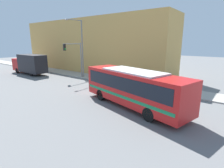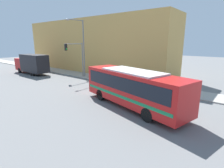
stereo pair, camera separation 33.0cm
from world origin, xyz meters
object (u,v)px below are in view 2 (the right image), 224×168
delivery_truck (32,63)px  pedestrian_mid_block (138,78)px  fire_hydrant (144,85)px  pedestrian_near_corner (103,72)px  city_bus (132,86)px  traffic_light_pole (77,54)px  parking_meter (94,73)px  street_lamp (82,44)px

delivery_truck → pedestrian_mid_block: (4.24, -18.52, -0.87)m
fire_hydrant → pedestrian_near_corner: size_ratio=0.40×
pedestrian_near_corner → city_bus: bearing=-127.3°
delivery_truck → traffic_light_pole: size_ratio=1.53×
traffic_light_pole → pedestrian_mid_block: 10.10m
fire_hydrant → traffic_light_pole: (-0.99, 10.90, 3.21)m
fire_hydrant → city_bus: bearing=-161.0°
traffic_light_pole → pedestrian_mid_block: traffic_light_pole is taller
fire_hydrant → pedestrian_mid_block: pedestrian_mid_block is taller
city_bus → parking_meter: (6.03, 10.44, -0.83)m
parking_meter → pedestrian_near_corner: 1.65m
delivery_truck → fire_hydrant: (3.41, -19.88, -1.33)m
fire_hydrant → pedestrian_near_corner: (1.58, 7.90, 0.53)m
parking_meter → pedestrian_near_corner: pedestrian_near_corner is taller
street_lamp → pedestrian_mid_block: 10.22m
city_bus → traffic_light_pole: size_ratio=2.02×
city_bus → traffic_light_pole: (5.04, 12.98, 1.85)m
city_bus → pedestrian_mid_block: city_bus is taller
traffic_light_pole → pedestrian_mid_block: size_ratio=3.25×
city_bus → fire_hydrant: size_ratio=15.34×
parking_meter → pedestrian_mid_block: bearing=-83.3°
city_bus → delivery_truck: 22.11m
city_bus → parking_meter: 12.09m
fire_hydrant → parking_meter: 8.39m
parking_meter → traffic_light_pole: bearing=111.3°
parking_meter → street_lamp: 4.67m
city_bus → delivery_truck: delivery_truck is taller
delivery_truck → parking_meter: delivery_truck is taller
city_bus → fire_hydrant: (6.03, 2.07, -1.37)m
pedestrian_near_corner → pedestrian_mid_block: pedestrian_near_corner is taller
city_bus → delivery_truck: bearing=97.4°
parking_meter → pedestrian_mid_block: pedestrian_mid_block is taller
delivery_truck → traffic_light_pole: 9.49m
street_lamp → pedestrian_mid_block: (0.96, -9.29, -4.15)m
traffic_light_pole → parking_meter: bearing=-68.7°
city_bus → street_lamp: 14.40m
delivery_truck → fire_hydrant: 20.21m
fire_hydrant → pedestrian_near_corner: 8.07m
delivery_truck → city_bus: bearing=-96.8°
fire_hydrant → traffic_light_pole: traffic_light_pole is taller
fire_hydrant → pedestrian_near_corner: pedestrian_near_corner is taller
city_bus → delivery_truck: size_ratio=1.32×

